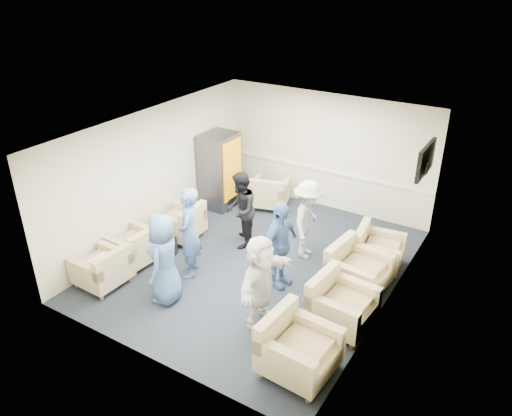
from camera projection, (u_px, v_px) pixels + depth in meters
The scene contains 25 objects.
floor at pixel (258, 264), 9.65m from camera, with size 6.00×6.00×0.00m, color black.
ceiling at pixel (258, 129), 8.43m from camera, with size 6.00×6.00×0.00m, color white.
back_wall at pixel (327, 152), 11.32m from camera, with size 5.00×0.02×2.70m, color beige.
front_wall at pixel (143, 283), 6.76m from camera, with size 5.00×0.02×2.70m, color beige.
left_wall at pixel (154, 173), 10.21m from camera, with size 0.02×6.00×2.70m, color beige.
right_wall at pixel (393, 237), 7.87m from camera, with size 0.02×6.00×2.70m, color beige.
chair_rail at pixel (325, 170), 11.51m from camera, with size 4.98×0.04×0.06m, color white.
tv at pixel (426, 160), 8.96m from camera, with size 0.10×1.00×0.58m.
armchair_left_near at pixel (104, 270), 8.88m from camera, with size 0.85×0.85×0.66m.
armchair_left_mid at pixel (137, 247), 9.55m from camera, with size 0.89×0.89×0.67m.
armchair_left_far at pixel (182, 224), 10.39m from camera, with size 0.88×0.88×0.67m.
armchair_right_near at pixel (295, 350), 7.00m from camera, with size 1.01×1.01×0.76m.
armchair_right_midnear at pixel (339, 306), 7.90m from camera, with size 0.99×0.99×0.73m.
armchair_right_midfar at pixel (355, 271), 8.76m from camera, with size 1.02×1.02×0.74m.
armchair_right_far at pixel (376, 251), 9.43m from camera, with size 0.95×0.95×0.68m.
armchair_corner at pixel (269, 194), 11.68m from camera, with size 1.06×1.06×0.68m.
vending_machine at pixel (220, 171), 11.56m from camera, with size 0.72×0.83×1.76m.
backpack at pixel (169, 244), 9.86m from camera, with size 0.29×0.23×0.45m.
pillow at pixel (102, 261), 8.81m from camera, with size 0.42×0.32×0.12m, color white.
person_front_left at pixel (164, 259), 8.31m from camera, with size 0.79×0.52×1.62m, color #3F6197.
person_mid_left at pixel (189, 233), 8.97m from camera, with size 0.63×0.42×1.74m, color #3F6197.
person_back_left at pixel (241, 210), 9.95m from camera, with size 0.77×0.60×1.58m, color black.
person_back_right at pixel (308, 220), 9.57m from camera, with size 1.03×0.59×1.60m, color silver.
person_mid_right at pixel (280, 246), 8.68m from camera, with size 0.95×0.40×1.63m, color #3F6197.
person_front_right at pixel (261, 281), 7.77m from camera, with size 1.46×0.47×1.58m, color white.
Camera 1 is at (4.23, -6.94, 5.31)m, focal length 35.00 mm.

